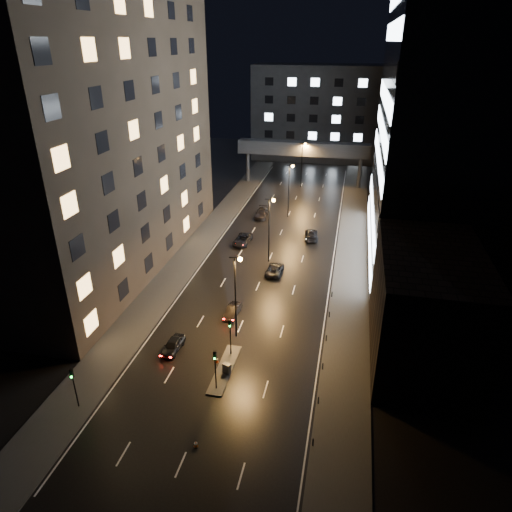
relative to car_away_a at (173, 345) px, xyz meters
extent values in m
plane|color=black|center=(6.12, 36.04, -0.67)|extent=(160.00, 160.00, 0.00)
cube|color=#383533|center=(-6.38, 31.04, -0.60)|extent=(5.00, 110.00, 0.15)
cube|color=#383533|center=(18.62, 31.04, -0.60)|extent=(5.00, 110.00, 0.15)
cube|color=#2D2319|center=(-16.38, 20.04, 19.33)|extent=(15.00, 48.00, 40.00)
cube|color=black|center=(26.12, 5.04, 5.33)|extent=(10.00, 18.00, 12.00)
cube|color=black|center=(31.12, 32.04, 21.83)|extent=(20.00, 36.00, 45.00)
cube|color=#333335|center=(6.12, 94.04, 11.83)|extent=(34.00, 14.00, 25.00)
cube|color=#333335|center=(6.12, 66.04, 7.83)|extent=(30.00, 3.00, 3.00)
cylinder|color=#333335|center=(-6.88, 66.04, 2.83)|extent=(0.80, 0.80, 7.00)
cylinder|color=#333335|center=(19.12, 66.04, 2.83)|extent=(0.80, 0.80, 7.00)
cube|color=#383533|center=(6.42, -1.96, -0.60)|extent=(1.60, 8.00, 0.15)
cylinder|color=black|center=(6.42, 0.54, 1.23)|extent=(0.12, 0.12, 3.50)
cube|color=black|center=(6.42, 0.54, 3.43)|extent=(0.28, 0.22, 0.90)
sphere|color=#0CFF33|center=(6.42, 0.40, 3.15)|extent=(0.18, 0.18, 0.18)
cylinder|color=black|center=(6.42, -4.96, 1.23)|extent=(0.12, 0.12, 3.50)
cube|color=black|center=(6.42, -4.96, 3.43)|extent=(0.28, 0.22, 0.90)
sphere|color=#0CFF33|center=(6.42, -5.10, 3.15)|extent=(0.18, 0.18, 0.18)
cylinder|color=black|center=(-5.38, -9.96, 1.08)|extent=(0.12, 0.12, 3.50)
cube|color=black|center=(-5.38, -9.96, 3.28)|extent=(0.28, 0.22, 0.90)
sphere|color=#0CFF33|center=(-5.38, -10.10, 3.00)|extent=(0.18, 0.18, 0.18)
cylinder|color=black|center=(16.32, -9.96, -0.22)|extent=(0.12, 0.12, 0.90)
cylinder|color=black|center=(16.32, -4.96, -0.22)|extent=(0.12, 0.12, 0.90)
cylinder|color=black|center=(16.32, 0.04, -0.22)|extent=(0.12, 0.12, 0.90)
cylinder|color=black|center=(16.32, 5.04, -0.22)|extent=(0.12, 0.12, 0.90)
cylinder|color=black|center=(16.32, 10.04, -0.22)|extent=(0.12, 0.12, 0.90)
cylinder|color=black|center=(16.32, 15.04, -0.22)|extent=(0.12, 0.12, 0.90)
cylinder|color=black|center=(6.12, 4.04, 4.33)|extent=(0.18, 0.18, 10.00)
cylinder|color=black|center=(6.12, 4.04, 9.33)|extent=(1.20, 0.12, 0.12)
sphere|color=#FF9E38|center=(6.72, 4.04, 9.23)|extent=(0.50, 0.50, 0.50)
cylinder|color=black|center=(6.12, 24.04, 4.33)|extent=(0.18, 0.18, 10.00)
cylinder|color=black|center=(6.12, 24.04, 9.33)|extent=(1.20, 0.12, 0.12)
sphere|color=#FF9E38|center=(6.72, 24.04, 9.23)|extent=(0.50, 0.50, 0.50)
cylinder|color=black|center=(6.12, 44.04, 4.33)|extent=(0.18, 0.18, 10.00)
cylinder|color=black|center=(6.12, 44.04, 9.33)|extent=(1.20, 0.12, 0.12)
sphere|color=#FF9E38|center=(6.72, 44.04, 9.23)|extent=(0.50, 0.50, 0.50)
cylinder|color=black|center=(6.12, 64.04, 4.33)|extent=(0.18, 0.18, 10.00)
cylinder|color=black|center=(6.12, 64.04, 9.33)|extent=(1.20, 0.12, 0.12)
sphere|color=#FF9E38|center=(6.72, 64.04, 9.23)|extent=(0.50, 0.50, 0.50)
imported|color=black|center=(0.00, 0.00, 0.00)|extent=(1.81, 4.02, 1.34)
imported|color=black|center=(4.60, 8.18, -0.03)|extent=(1.60, 3.95, 1.28)
imported|color=black|center=(0.59, 29.75, 0.05)|extent=(2.68, 5.31, 1.44)
imported|color=black|center=(1.18, 42.84, 0.11)|extent=(2.34, 5.42, 1.55)
imported|color=black|center=(7.71, 20.40, -0.02)|extent=(2.30, 4.76, 1.31)
imported|color=black|center=(11.60, 34.33, 0.09)|extent=(2.75, 5.48, 1.53)
cube|color=#555558|center=(6.82, -2.54, 0.03)|extent=(0.89, 0.70, 1.09)
cone|color=#ED3F0C|center=(5.24, -0.96, -0.39)|extent=(0.53, 0.53, 0.57)
cone|color=#FF660D|center=(6.72, -11.96, -0.40)|extent=(0.46, 0.46, 0.54)
camera|label=1|loc=(17.48, -37.97, 30.20)|focal=32.00mm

